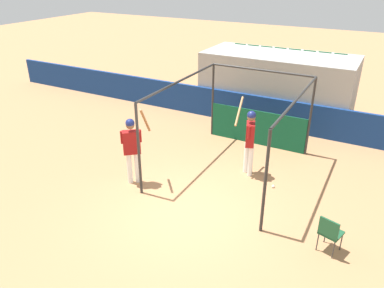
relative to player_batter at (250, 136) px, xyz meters
The scene contains 8 objects.
ground_plane 2.67m from the player_batter, 105.94° to the right, with size 60.00×60.00×0.00m, color #A8754C.
outfield_wall 3.53m from the player_batter, 101.02° to the left, with size 24.00×0.12×1.11m.
bleacher_section 4.72m from the player_batter, 98.09° to the left, with size 5.40×2.40×2.39m.
batting_cage 1.18m from the player_batter, 111.50° to the left, with size 3.24×4.22×2.45m.
player_batter is the anchor object (origin of this frame).
player_waiting 3.10m from the player_batter, 143.25° to the right, with size 0.66×0.75×2.15m.
folding_chair 3.43m from the player_batter, 41.16° to the right, with size 0.50×0.50×0.84m.
baseball 1.45m from the player_batter, 23.38° to the right, with size 0.07×0.07×0.07m.
Camera 1 is at (3.61, -6.36, 5.27)m, focal length 35.00 mm.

